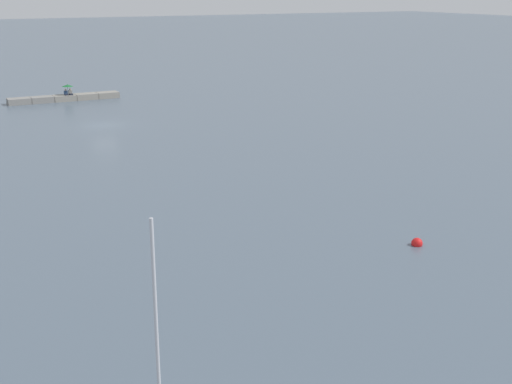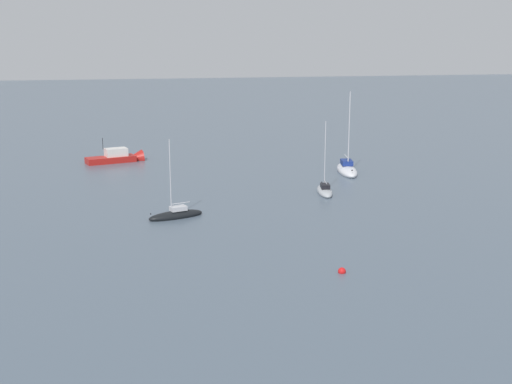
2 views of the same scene
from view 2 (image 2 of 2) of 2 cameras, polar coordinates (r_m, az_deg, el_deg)
sailboat_grey_mid at (r=74.87m, az=6.01°, el=0.11°), size 5.82×2.64×8.45m
sailboat_black_far at (r=64.74m, az=-7.00°, el=-1.99°), size 3.22×5.87×8.10m
sailboat_white_outer at (r=86.84m, az=7.94°, el=1.95°), size 8.38×3.79×11.05m
motorboat_red_near at (r=95.77m, az=-11.79°, el=2.89°), size 4.53×8.43×4.52m
mooring_buoy_near at (r=49.83m, az=7.50°, el=-6.88°), size 0.60×0.60×0.60m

